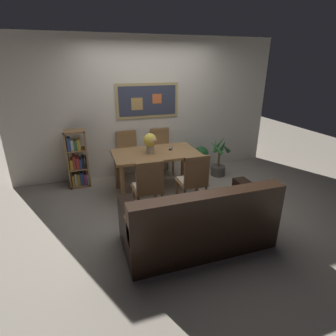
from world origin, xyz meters
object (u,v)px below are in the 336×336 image
Objects in this scene: bookshelf at (78,162)px; tv_remote at (171,148)px; dining_chair_far_left at (128,151)px; dining_chair_far_right at (161,148)px; dining_chair_near_right at (194,178)px; potted_palm at (219,162)px; flower_vase at (150,142)px; potted_ivy at (201,158)px; leather_couch at (198,223)px; dining_chair_near_left at (148,185)px; dining_table at (156,158)px.

tv_remote is (1.56, -0.59, 0.28)m from bookshelf.
dining_chair_far_left is at bearing 7.05° from bookshelf.
dining_chair_far_right and dining_chair_near_right have the same top height.
potted_palm is 2.35× the size of flower_vase.
potted_ivy is at bearing 29.25° from flower_vase.
potted_ivy is (0.83, 1.50, -0.28)m from dining_chair_near_right.
leather_couch is at bearing -97.42° from tv_remote.
dining_chair_near_left is 2.06m from potted_palm.
potted_ivy is at bearing -3.46° from dining_chair_far_left.
potted_palm is (2.65, -0.38, -0.17)m from bookshelf.
dining_chair_far_right reaches higher than dining_table.
dining_chair_near_left is 5.68× the size of tv_remote.
dining_chair_far_left is 1.60m from dining_chair_near_left.
flower_vase is 0.44m from tv_remote.
dining_chair_far_left reaches higher than leather_couch.
potted_ivy is 1.68× the size of flower_vase.
bookshelf is (-1.26, 0.68, -0.17)m from dining_table.
dining_chair_near_right is 0.88m from leather_couch.
bookshelf is 2.45m from potted_ivy.
dining_chair_far_left reaches higher than tv_remote.
flower_vase is (-1.27, -0.71, 0.67)m from potted_ivy.
leather_couch is 2.30m from potted_palm.
dining_table is 1.81× the size of potted_palm.
dining_chair_near_right is at bearing -66.81° from dining_chair_far_left.
dining_chair_near_left is at bearing -179.29° from dining_chair_near_right.
dining_chair_far_left and dining_chair_near_right have the same top height.
potted_palm is 1.63m from flower_vase.
potted_ivy is (1.51, -0.09, -0.28)m from dining_chair_far_left.
dining_chair_far_left is 0.97m from tv_remote.
tv_remote is (-1.09, -0.21, 0.45)m from potted_palm.
dining_chair_far_left is at bearing 106.45° from flower_vase.
bookshelf is at bearing 149.48° from flower_vase.
dining_chair_far_left is 1.62× the size of potted_ivy.
tv_remote is at bearing 13.84° from flower_vase.
potted_palm is (1.04, -0.50, -0.25)m from dining_chair_far_right.
dining_chair_near_left is 0.51× the size of leather_couch.
tv_remote is at bearing -145.08° from potted_ivy.
dining_table is 2.53× the size of potted_ivy.
leather_couch is 1.73× the size of bookshelf.
leather_couch is (-0.26, -2.40, -0.22)m from dining_chair_far_right.
potted_palm is (1.03, 1.10, -0.25)m from dining_chair_near_right.
dining_chair_far_left is at bearing 131.52° from tv_remote.
leather_couch is 11.24× the size of tv_remote.
dining_chair_near_left is 1.62× the size of potted_ivy.
dining_chair_far_right is at bearing 0.35° from dining_chair_far_left.
tv_remote is at bearing -48.48° from dining_chair_far_left.
potted_palm is at bearing 11.90° from dining_table.
dining_chair_near_left is (-0.01, -1.60, 0.00)m from dining_chair_far_left.
flower_vase reaches higher than dining_chair_far_right.
dining_chair_near_right is at bearing -118.83° from potted_ivy.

